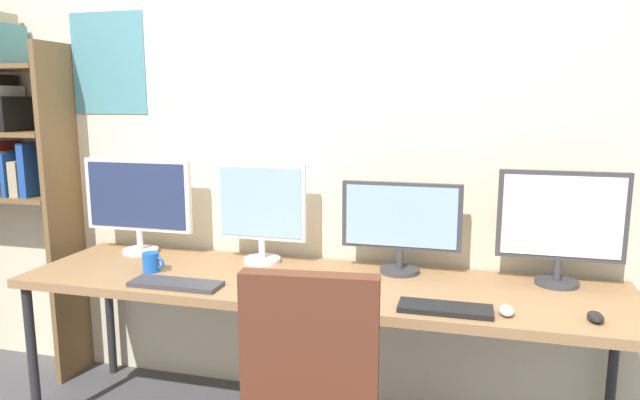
{
  "coord_description": "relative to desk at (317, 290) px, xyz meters",
  "views": [
    {
      "loc": [
        0.63,
        -1.69,
        1.52
      ],
      "look_at": [
        0.0,
        0.65,
        1.09
      ],
      "focal_mm": 31.71,
      "sensor_mm": 36.0,
      "label": 1
    }
  ],
  "objects": [
    {
      "name": "mouse_right_side",
      "position": [
        1.08,
        -0.19,
        0.06
      ],
      "size": [
        0.06,
        0.1,
        0.03
      ],
      "primitive_type": "ellipsoid",
      "color": "black",
      "rests_on": "desk"
    },
    {
      "name": "monitor_center_left",
      "position": [
        -0.34,
        0.21,
        0.31
      ],
      "size": [
        0.44,
        0.18,
        0.48
      ],
      "color": "silver",
      "rests_on": "desk"
    },
    {
      "name": "monitor_center_right",
      "position": [
        0.34,
        0.21,
        0.28
      ],
      "size": [
        0.54,
        0.18,
        0.42
      ],
      "color": "#38383D",
      "rests_on": "desk"
    },
    {
      "name": "monitor_far_right",
      "position": [
        1.01,
        0.21,
        0.32
      ],
      "size": [
        0.52,
        0.18,
        0.49
      ],
      "color": "#38383D",
      "rests_on": "desk"
    },
    {
      "name": "keyboard_left",
      "position": [
        -0.56,
        -0.23,
        0.06
      ],
      "size": [
        0.4,
        0.13,
        0.02
      ],
      "primitive_type": "cube",
      "color": "#38383D",
      "rests_on": "desk"
    },
    {
      "name": "monitor_far_left",
      "position": [
        -1.01,
        0.21,
        0.32
      ],
      "size": [
        0.59,
        0.18,
        0.49
      ],
      "color": "silver",
      "rests_on": "desk"
    },
    {
      "name": "keyboard_right",
      "position": [
        0.56,
        -0.23,
        0.06
      ],
      "size": [
        0.35,
        0.13,
        0.02
      ],
      "primitive_type": "cube",
      "color": "black",
      "rests_on": "desk"
    },
    {
      "name": "wall_back",
      "position": [
        -0.0,
        0.42,
        0.61
      ],
      "size": [
        5.05,
        0.11,
        2.6
      ],
      "color": "beige",
      "rests_on": "ground_plane"
    },
    {
      "name": "mouse_left_side",
      "position": [
        0.78,
        -0.21,
        0.06
      ],
      "size": [
        0.06,
        0.1,
        0.03
      ],
      "primitive_type": "ellipsoid",
      "color": "silver",
      "rests_on": "desk"
    },
    {
      "name": "coffee_mug",
      "position": [
        -0.77,
        -0.07,
        0.09
      ],
      "size": [
        0.11,
        0.08,
        0.09
      ],
      "color": "blue",
      "rests_on": "desk"
    },
    {
      "name": "desk",
      "position": [
        0.0,
        0.0,
        0.0
      ],
      "size": [
        2.65,
        0.68,
        0.74
      ],
      "color": "#936D47",
      "rests_on": "ground_plane"
    }
  ]
}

